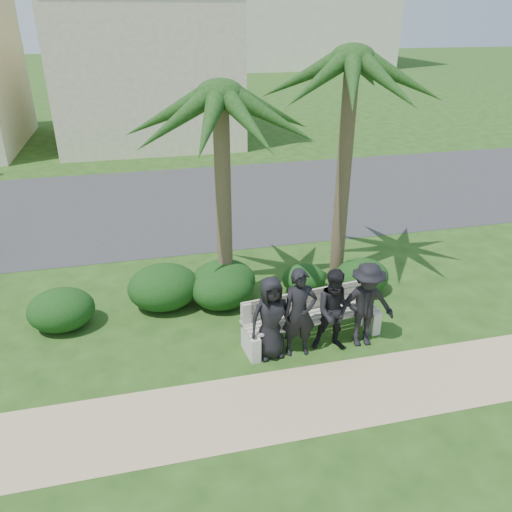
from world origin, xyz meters
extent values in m
plane|color=#203F12|center=(0.00, 0.00, 0.00)|extent=(160.00, 160.00, 0.00)
cube|color=tan|center=(0.00, -1.80, 0.00)|extent=(30.00, 1.60, 0.01)
cube|color=#2D2D30|center=(0.00, 8.00, 0.00)|extent=(160.00, 8.00, 0.01)
cube|color=beige|center=(-1.00, 18.00, 3.50)|extent=(8.00, 8.00, 7.00)
cube|color=gray|center=(1.11, -0.27, 0.50)|extent=(2.70, 0.92, 0.04)
cube|color=gray|center=(1.11, -0.01, 0.77)|extent=(2.63, 0.37, 0.31)
cube|color=beige|center=(-0.12, -0.27, 0.24)|extent=(0.25, 0.62, 0.48)
cube|color=beige|center=(2.35, -0.27, 0.24)|extent=(0.25, 0.62, 0.48)
imported|color=black|center=(0.23, -0.52, 0.79)|extent=(0.82, 0.58, 1.58)
imported|color=black|center=(0.74, -0.58, 0.85)|extent=(0.64, 0.44, 1.70)
imported|color=black|center=(1.42, -0.59, 0.81)|extent=(0.90, 0.76, 1.62)
imported|color=black|center=(2.00, -0.58, 0.84)|extent=(1.12, 0.69, 1.68)
ellipsoid|color=#13330E|center=(-3.54, 1.30, 0.42)|extent=(1.29, 1.07, 0.84)
ellipsoid|color=#13330E|center=(-1.52, 1.63, 0.49)|extent=(1.49, 1.23, 0.97)
ellipsoid|color=#13330E|center=(-0.32, 1.37, 0.43)|extent=(1.32, 1.09, 0.86)
ellipsoid|color=#13330E|center=(-0.25, 1.63, 0.46)|extent=(1.41, 1.16, 0.92)
ellipsoid|color=#13330E|center=(1.55, 1.57, 0.32)|extent=(0.99, 0.82, 0.64)
ellipsoid|color=#13330E|center=(2.78, 1.24, 0.40)|extent=(1.22, 1.01, 0.79)
cylinder|color=brown|center=(-0.19, 1.68, 2.15)|extent=(0.32, 0.32, 4.31)
cylinder|color=brown|center=(2.57, 2.19, 2.42)|extent=(0.32, 0.32, 4.84)
camera|label=1|loc=(-1.73, -7.68, 5.62)|focal=35.00mm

